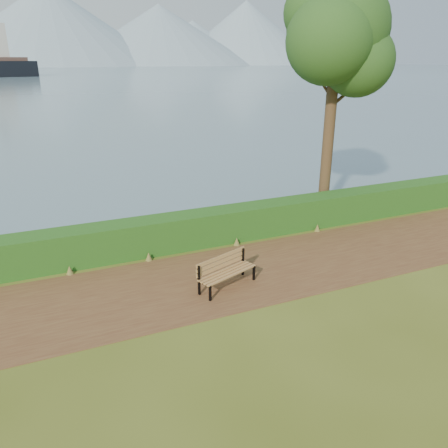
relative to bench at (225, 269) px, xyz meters
name	(u,v)px	position (x,y,z in m)	size (l,w,h in m)	color
ground	(213,286)	(-0.27, 0.14, -0.46)	(140.00, 140.00, 0.00)	#475117
path	(208,280)	(-0.27, 0.44, -0.45)	(40.00, 3.40, 0.01)	#522E1C
hedge	(180,231)	(-0.27, 2.74, 0.04)	(32.00, 0.85, 1.00)	#1C4112
water	(33,69)	(-0.27, 260.14, -0.45)	(700.00, 510.00, 0.00)	#486274
mountains	(12,29)	(-9.44, 406.19, 27.24)	(585.00, 190.00, 70.00)	gray
bench	(225,269)	(0.00, 0.00, 0.00)	(1.65, 0.98, 0.80)	black
tree	(337,35)	(5.28, 3.42, 5.50)	(3.79, 3.57, 8.01)	#382317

